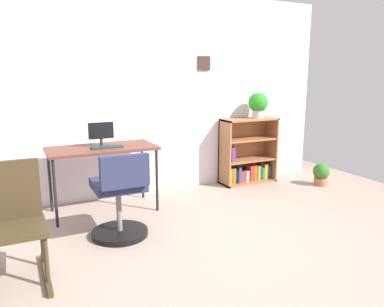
{
  "coord_description": "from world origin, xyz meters",
  "views": [
    {
      "loc": [
        -1.44,
        -2.26,
        1.48
      ],
      "look_at": [
        0.31,
        1.33,
        0.63
      ],
      "focal_mm": 35.04,
      "sensor_mm": 36.0,
      "label": 1
    }
  ],
  "objects_px": {
    "desk": "(102,152)",
    "potted_plant_on_shelf": "(258,104)",
    "monitor": "(101,135)",
    "keyboard": "(107,147)",
    "rocking_chair": "(14,221)",
    "bookshelf_low": "(246,155)",
    "office_chair": "(120,200)",
    "potted_plant_floor": "(321,174)"
  },
  "relations": [
    {
      "from": "desk",
      "to": "potted_plant_on_shelf",
      "type": "height_order",
      "value": "potted_plant_on_shelf"
    },
    {
      "from": "monitor",
      "to": "keyboard",
      "type": "bearing_deg",
      "value": -73.95
    },
    {
      "from": "rocking_chair",
      "to": "potted_plant_on_shelf",
      "type": "relative_size",
      "value": 2.52
    },
    {
      "from": "bookshelf_low",
      "to": "desk",
      "type": "bearing_deg",
      "value": -172.33
    },
    {
      "from": "office_chair",
      "to": "potted_plant_on_shelf",
      "type": "bearing_deg",
      "value": 24.13
    },
    {
      "from": "desk",
      "to": "potted_plant_on_shelf",
      "type": "bearing_deg",
      "value": 5.85
    },
    {
      "from": "potted_plant_on_shelf",
      "to": "desk",
      "type": "bearing_deg",
      "value": -174.15
    },
    {
      "from": "keyboard",
      "to": "rocking_chair",
      "type": "xyz_separation_m",
      "value": [
        -0.93,
        -1.02,
        -0.28
      ]
    },
    {
      "from": "desk",
      "to": "potted_plant_floor",
      "type": "xyz_separation_m",
      "value": [
        2.86,
        -0.31,
        -0.5
      ]
    },
    {
      "from": "rocking_chair",
      "to": "keyboard",
      "type": "bearing_deg",
      "value": 47.78
    },
    {
      "from": "keyboard",
      "to": "office_chair",
      "type": "bearing_deg",
      "value": -95.1
    },
    {
      "from": "keyboard",
      "to": "potted_plant_floor",
      "type": "bearing_deg",
      "value": -4.81
    },
    {
      "from": "monitor",
      "to": "keyboard",
      "type": "xyz_separation_m",
      "value": [
        0.03,
        -0.11,
        -0.11
      ]
    },
    {
      "from": "bookshelf_low",
      "to": "rocking_chair",
      "type": "bearing_deg",
      "value": -154.9
    },
    {
      "from": "desk",
      "to": "monitor",
      "type": "xyz_separation_m",
      "value": [
        0.01,
        0.03,
        0.18
      ]
    },
    {
      "from": "keyboard",
      "to": "bookshelf_low",
      "type": "relative_size",
      "value": 0.37
    },
    {
      "from": "rocking_chair",
      "to": "office_chair",
      "type": "bearing_deg",
      "value": 21.26
    },
    {
      "from": "rocking_chair",
      "to": "bookshelf_low",
      "type": "relative_size",
      "value": 0.97
    },
    {
      "from": "rocking_chair",
      "to": "potted_plant_floor",
      "type": "distance_m",
      "value": 3.84
    },
    {
      "from": "desk",
      "to": "keyboard",
      "type": "relative_size",
      "value": 3.47
    },
    {
      "from": "bookshelf_low",
      "to": "potted_plant_floor",
      "type": "bearing_deg",
      "value": -35.49
    },
    {
      "from": "potted_plant_on_shelf",
      "to": "bookshelf_low",
      "type": "bearing_deg",
      "value": 158.26
    },
    {
      "from": "office_chair",
      "to": "rocking_chair",
      "type": "bearing_deg",
      "value": -158.74
    },
    {
      "from": "office_chair",
      "to": "potted_plant_floor",
      "type": "bearing_deg",
      "value": 8.84
    },
    {
      "from": "rocking_chair",
      "to": "potted_plant_floor",
      "type": "relative_size",
      "value": 2.86
    },
    {
      "from": "desk",
      "to": "rocking_chair",
      "type": "bearing_deg",
      "value": -129.1
    },
    {
      "from": "monitor",
      "to": "rocking_chair",
      "type": "bearing_deg",
      "value": -128.45
    },
    {
      "from": "keyboard",
      "to": "rocking_chair",
      "type": "distance_m",
      "value": 1.41
    },
    {
      "from": "desk",
      "to": "rocking_chair",
      "type": "xyz_separation_m",
      "value": [
        -0.89,
        -1.1,
        -0.22
      ]
    },
    {
      "from": "potted_plant_floor",
      "to": "rocking_chair",
      "type": "bearing_deg",
      "value": -168.16
    },
    {
      "from": "rocking_chair",
      "to": "bookshelf_low",
      "type": "bearing_deg",
      "value": 25.1
    },
    {
      "from": "keyboard",
      "to": "rocking_chair",
      "type": "height_order",
      "value": "rocking_chair"
    },
    {
      "from": "potted_plant_floor",
      "to": "potted_plant_on_shelf",
      "type": "bearing_deg",
      "value": 142.3
    },
    {
      "from": "bookshelf_low",
      "to": "office_chair",
      "type": "bearing_deg",
      "value": -153.36
    },
    {
      "from": "desk",
      "to": "office_chair",
      "type": "relative_size",
      "value": 1.39
    },
    {
      "from": "office_chair",
      "to": "rocking_chair",
      "type": "xyz_separation_m",
      "value": [
        -0.87,
        -0.34,
        0.08
      ]
    },
    {
      "from": "office_chair",
      "to": "desk",
      "type": "bearing_deg",
      "value": 88.17
    },
    {
      "from": "keyboard",
      "to": "potted_plant_floor",
      "type": "height_order",
      "value": "keyboard"
    },
    {
      "from": "monitor",
      "to": "rocking_chair",
      "type": "relative_size",
      "value": 0.31
    },
    {
      "from": "monitor",
      "to": "potted_plant_on_shelf",
      "type": "distance_m",
      "value": 2.19
    },
    {
      "from": "bookshelf_low",
      "to": "potted_plant_on_shelf",
      "type": "relative_size",
      "value": 2.59
    },
    {
      "from": "monitor",
      "to": "bookshelf_low",
      "type": "bearing_deg",
      "value": 6.77
    }
  ]
}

